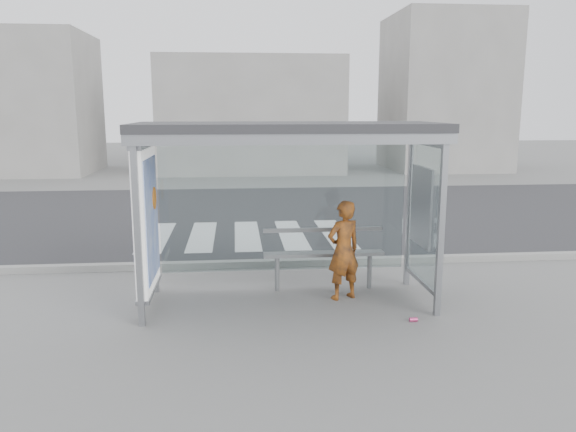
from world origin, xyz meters
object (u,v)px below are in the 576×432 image
(bench, at_px, (324,254))
(bus_shelter, at_px, (262,168))
(soda_can, at_px, (413,320))
(person, at_px, (343,250))

(bench, bearing_deg, bus_shelter, -152.15)
(bench, xyz_separation_m, soda_can, (0.99, -1.49, -0.55))
(bus_shelter, distance_m, person, 1.73)
(person, bearing_deg, bus_shelter, -19.74)
(bus_shelter, relative_size, bench, 2.25)
(person, distance_m, bench, 0.55)
(person, height_order, bench, person)
(person, bearing_deg, soda_can, 104.89)
(soda_can, bearing_deg, bus_shelter, 153.89)
(bus_shelter, bearing_deg, soda_can, -26.11)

